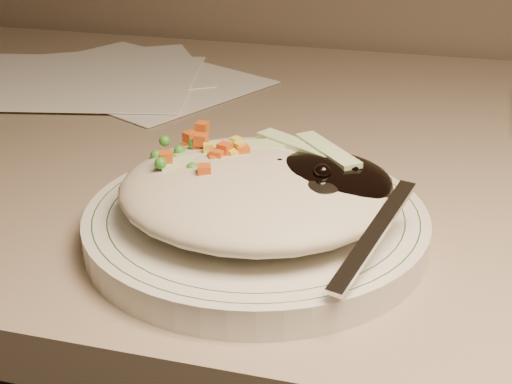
# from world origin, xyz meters

# --- Properties ---
(desk) EXTENTS (1.40, 0.70, 0.74)m
(desk) POSITION_xyz_m (0.00, 1.38, 0.54)
(desk) COLOR gray
(desk) RESTS_ON ground
(plate) EXTENTS (0.25, 0.25, 0.02)m
(plate) POSITION_xyz_m (-0.06, 1.18, 0.75)
(plate) COLOR silver
(plate) RESTS_ON desk
(plate_rim) EXTENTS (0.23, 0.23, 0.00)m
(plate_rim) POSITION_xyz_m (-0.06, 1.18, 0.76)
(plate_rim) COLOR #144723
(plate_rim) RESTS_ON plate
(meal) EXTENTS (0.21, 0.19, 0.05)m
(meal) POSITION_xyz_m (-0.06, 1.18, 0.78)
(meal) COLOR #BBB197
(meal) RESTS_ON plate
(papers) EXTENTS (0.43, 0.35, 0.00)m
(papers) POSITION_xyz_m (-0.36, 1.50, 0.74)
(papers) COLOR white
(papers) RESTS_ON desk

